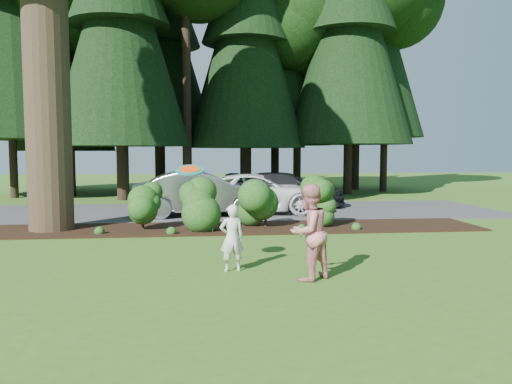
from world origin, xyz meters
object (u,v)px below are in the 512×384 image
at_px(adult, 309,232).
at_px(frisbee, 190,170).
at_px(car_dark_suv, 286,189).
at_px(car_silver_wagon, 201,193).
at_px(child, 232,238).
at_px(car_white_suv, 257,193).

relative_size(adult, frisbee, 3.16).
xyz_separation_m(car_dark_suv, frisbee, (-3.64, -10.93, 1.23)).
height_order(car_silver_wagon, frisbee, frisbee).
height_order(car_dark_suv, child, car_dark_suv).
xyz_separation_m(car_silver_wagon, car_dark_suv, (3.46, 2.58, -0.08)).
xyz_separation_m(child, frisbee, (-0.78, -0.16, 1.31)).
bearing_deg(child, adult, 141.51).
xyz_separation_m(car_silver_wagon, adult, (1.92, -8.99, 0.05)).
bearing_deg(frisbee, car_silver_wagon, 88.73).
xyz_separation_m(car_white_suv, car_dark_suv, (1.40, 1.97, -0.02)).
xyz_separation_m(car_dark_suv, adult, (-1.54, -11.56, 0.13)).
height_order(car_white_suv, car_dark_suv, car_white_suv).
bearing_deg(child, car_dark_suv, -112.40).
relative_size(car_white_suv, frisbee, 9.46).
bearing_deg(car_dark_suv, adult, -175.59).
bearing_deg(adult, frisbee, -52.31).
relative_size(child, frisbee, 2.36).
bearing_deg(frisbee, adult, -16.67).
distance_m(car_silver_wagon, child, 8.21).
distance_m(car_dark_suv, frisbee, 11.59).
bearing_deg(car_silver_wagon, adult, -173.97).
height_order(car_silver_wagon, car_dark_suv, car_silver_wagon).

